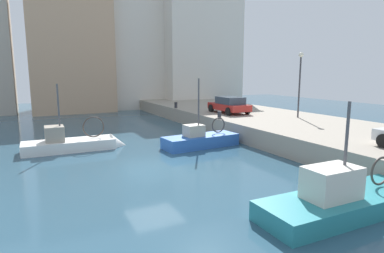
% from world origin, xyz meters
% --- Properties ---
extents(water_surface, '(80.00, 80.00, 0.00)m').
position_xyz_m(water_surface, '(0.00, 0.00, 0.00)').
color(water_surface, '#2D5166').
rests_on(water_surface, ground).
extents(quay_wall, '(9.00, 56.00, 1.20)m').
position_xyz_m(quay_wall, '(11.50, 0.00, 0.60)').
color(quay_wall, '#9E9384').
rests_on(quay_wall, ground).
extents(fishing_boat_teal, '(7.01, 2.24, 4.56)m').
position_xyz_m(fishing_boat_teal, '(4.27, -7.59, 0.14)').
color(fishing_boat_teal, teal).
rests_on(fishing_boat_teal, ground).
extents(fishing_boat_blue, '(5.66, 1.99, 4.95)m').
position_xyz_m(fishing_boat_blue, '(4.53, 3.04, 0.09)').
color(fishing_boat_blue, '#2D60B7').
rests_on(fishing_boat_blue, ground).
extents(fishing_boat_white, '(5.96, 2.08, 4.73)m').
position_xyz_m(fishing_boat_white, '(-2.84, 5.65, 0.11)').
color(fishing_boat_white, white).
rests_on(fishing_boat_white, ground).
extents(parked_car_red, '(2.07, 4.06, 1.37)m').
position_xyz_m(parked_car_red, '(9.79, 8.44, 1.90)').
color(parked_car_red, red).
rests_on(parked_car_red, quay_wall).
extents(mooring_bollard_mid, '(0.28, 0.28, 0.55)m').
position_xyz_m(mooring_bollard_mid, '(7.35, 6.00, 1.48)').
color(mooring_bollard_mid, '#2D2D33').
rests_on(mooring_bollard_mid, quay_wall).
extents(mooring_bollard_north, '(0.28, 0.28, 0.55)m').
position_xyz_m(mooring_bollard_north, '(7.35, 14.00, 1.48)').
color(mooring_bollard_north, '#2D2D33').
rests_on(mooring_bollard_north, quay_wall).
extents(quay_streetlamp, '(0.36, 0.36, 4.83)m').
position_xyz_m(quay_streetlamp, '(13.00, 3.86, 4.45)').
color(quay_streetlamp, '#38383D').
rests_on(quay_streetlamp, quay_wall).
extents(waterfront_building_west_mid, '(9.99, 9.00, 15.03)m').
position_xyz_m(waterfront_building_west_mid, '(5.65, 28.66, 7.54)').
color(waterfront_building_west_mid, silver).
rests_on(waterfront_building_west_mid, ground).
extents(waterfront_building_central, '(10.60, 7.97, 15.43)m').
position_xyz_m(waterfront_building_central, '(15.46, 25.58, 7.73)').
color(waterfront_building_central, silver).
rests_on(waterfront_building_central, ground).
extents(waterfront_building_east_mid, '(9.31, 7.48, 14.38)m').
position_xyz_m(waterfront_building_east_mid, '(-0.55, 26.58, 7.21)').
color(waterfront_building_east_mid, tan).
rests_on(waterfront_building_east_mid, ground).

